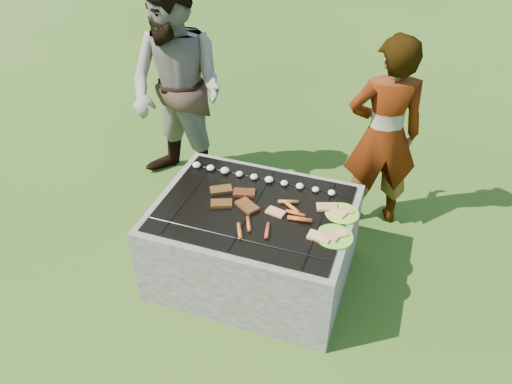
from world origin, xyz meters
TOP-DOWN VIEW (x-y plane):
  - lawn at (0.00, 0.00)m, footprint 60.00×60.00m
  - fire_pit at (0.00, 0.00)m, footprint 1.30×1.00m
  - mushrooms at (-0.10, 0.30)m, footprint 1.05×0.06m
  - pork_slabs at (-0.15, 0.04)m, footprint 0.40×0.28m
  - sausages at (0.19, -0.07)m, footprint 0.44×0.48m
  - bread_on_grate at (0.38, -0.01)m, footprint 0.46×0.40m
  - plate_far at (0.56, 0.13)m, footprint 0.26×0.26m
  - plate_near at (0.56, -0.11)m, footprint 0.25×0.25m
  - cook at (0.69, 0.93)m, footprint 0.65×0.53m
  - bystander at (-0.96, 0.86)m, footprint 1.01×0.88m

SIDE VIEW (x-z plane):
  - lawn at x=0.00m, z-range 0.00..0.00m
  - fire_pit at x=0.00m, z-range -0.03..0.59m
  - plate_far at x=0.56m, z-range 0.59..0.62m
  - plate_near at x=0.56m, z-range 0.59..0.63m
  - bread_on_grate at x=0.38m, z-range 0.61..0.63m
  - pork_slabs at x=-0.15m, z-range 0.61..0.63m
  - sausages at x=0.19m, z-range 0.61..0.64m
  - mushrooms at x=-0.10m, z-range 0.61..0.65m
  - cook at x=0.69m, z-range 0.00..1.54m
  - bystander at x=-0.96m, z-range 0.00..1.79m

